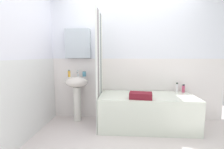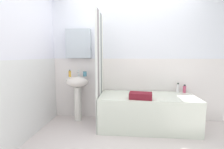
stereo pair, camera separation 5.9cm
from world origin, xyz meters
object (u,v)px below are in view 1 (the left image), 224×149
at_px(lotion_bottle, 183,89).
at_px(towel_folded, 141,95).
at_px(soap_dispenser, 69,74).
at_px(body_wash_bottle, 177,88).
at_px(sink, 77,89).
at_px(bathtub, 146,111).
at_px(toothbrush_cup, 84,74).

distance_m(lotion_bottle, towel_folded, 0.98).
distance_m(soap_dispenser, body_wash_bottle, 2.05).
relative_size(sink, lotion_bottle, 5.70).
bearing_deg(sink, towel_folded, -19.32).
xyz_separation_m(soap_dispenser, bathtub, (1.43, -0.15, -0.63)).
distance_m(body_wash_bottle, towel_folded, 0.90).
height_order(bathtub, lotion_bottle, lotion_bottle).
relative_size(sink, bathtub, 0.53).
bearing_deg(body_wash_bottle, soap_dispenser, -176.00).
bearing_deg(sink, soap_dispenser, -167.10).
height_order(sink, towel_folded, sink).
relative_size(toothbrush_cup, body_wash_bottle, 0.53).
distance_m(sink, towel_folded, 1.23).
bearing_deg(body_wash_bottle, bathtub, -154.08).
height_order(soap_dispenser, body_wash_bottle, soap_dispenser).
height_order(toothbrush_cup, body_wash_bottle, toothbrush_cup).
xyz_separation_m(toothbrush_cup, lotion_bottle, (1.88, 0.01, -0.26)).
height_order(sink, lotion_bottle, sink).
distance_m(toothbrush_cup, bathtub, 1.34).
bearing_deg(bathtub, sink, 172.06).
bearing_deg(body_wash_bottle, towel_folded, -144.70).
xyz_separation_m(bathtub, lotion_bottle, (0.71, 0.27, 0.36)).
xyz_separation_m(toothbrush_cup, bathtub, (1.16, -0.26, -0.62)).
height_order(body_wash_bottle, towel_folded, body_wash_bottle).
distance_m(sink, soap_dispenser, 0.32).
height_order(soap_dispenser, lotion_bottle, soap_dispenser).
xyz_separation_m(soap_dispenser, toothbrush_cup, (0.26, 0.11, -0.01)).
xyz_separation_m(toothbrush_cup, towel_folded, (1.03, -0.49, -0.28)).
distance_m(toothbrush_cup, lotion_bottle, 1.90).
bearing_deg(sink, bathtub, -7.94).
bearing_deg(soap_dispenser, towel_folded, -16.29).
bearing_deg(lotion_bottle, body_wash_bottle, 169.17).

